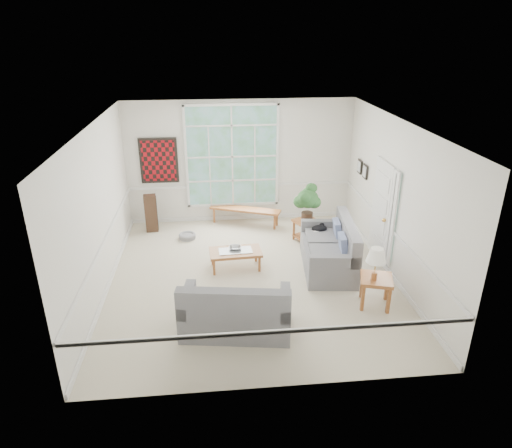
{
  "coord_description": "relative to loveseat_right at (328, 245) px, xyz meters",
  "views": [
    {
      "loc": [
        -0.71,
        -7.79,
        4.52
      ],
      "look_at": [
        0.1,
        0.2,
        1.05
      ],
      "focal_mm": 32.0,
      "sensor_mm": 36.0,
      "label": 1
    }
  ],
  "objects": [
    {
      "name": "cat",
      "position": [
        -0.04,
        0.66,
        0.09
      ],
      "size": [
        0.36,
        0.27,
        0.16
      ],
      "primitive_type": "ellipsoid",
      "rotation": [
        0.0,
        0.0,
        -0.1
      ],
      "color": "black",
      "rests_on": "loveseat_right"
    },
    {
      "name": "pet_bed",
      "position": [
        -2.9,
        1.69,
        -0.44
      ],
      "size": [
        0.47,
        0.47,
        0.12
      ],
      "primitive_type": "cylinder",
      "rotation": [
        0.0,
        0.0,
        -0.2
      ],
      "color": "gray",
      "rests_on": "floor"
    },
    {
      "name": "loveseat_front",
      "position": [
        -1.98,
        -1.89,
        -0.03
      ],
      "size": [
        1.85,
        1.15,
        0.94
      ],
      "primitive_type": "cube",
      "rotation": [
        0.0,
        0.0,
        -0.15
      ],
      "color": "slate",
      "rests_on": "floor"
    },
    {
      "name": "window_bench",
      "position": [
        -1.49,
        2.41,
        -0.29
      ],
      "size": [
        1.76,
        0.97,
        0.41
      ],
      "primitive_type": "cube",
      "rotation": [
        0.0,
        0.0,
        -0.38
      ],
      "color": "#9C5729",
      "rests_on": "floor"
    },
    {
      "name": "entry_door",
      "position": [
        1.14,
        0.36,
        0.55
      ],
      "size": [
        0.08,
        0.9,
        2.1
      ],
      "primitive_type": "cube",
      "color": "white",
      "rests_on": "floor"
    },
    {
      "name": "coffee_table",
      "position": [
        -1.86,
        0.17,
        -0.3
      ],
      "size": [
        1.07,
        0.63,
        0.39
      ],
      "primitive_type": "cube",
      "rotation": [
        0.0,
        0.0,
        0.06
      ],
      "color": "#9C5729",
      "rests_on": "floor"
    },
    {
      "name": "ceiling",
      "position": [
        -1.57,
        -0.24,
        2.5
      ],
      "size": [
        5.5,
        6.0,
        0.02
      ],
      "primitive_type": "cube",
      "color": "white",
      "rests_on": "ground"
    },
    {
      "name": "window_back",
      "position": [
        -1.77,
        2.72,
        1.15
      ],
      "size": [
        2.3,
        0.08,
        2.4
      ],
      "primitive_type": "cube",
      "color": "white",
      "rests_on": "wall_back"
    },
    {
      "name": "side_table",
      "position": [
        0.49,
        -1.43,
        -0.22
      ],
      "size": [
        0.67,
        0.67,
        0.55
      ],
      "primitive_type": "cube",
      "rotation": [
        0.0,
        0.0,
        -0.29
      ],
      "color": "#9C5729",
      "rests_on": "floor"
    },
    {
      "name": "end_table",
      "position": [
        -0.18,
        1.29,
        -0.25
      ],
      "size": [
        0.67,
        0.67,
        0.5
      ],
      "primitive_type": "cube",
      "rotation": [
        0.0,
        0.0,
        0.42
      ],
      "color": "#9C5729",
      "rests_on": "floor"
    },
    {
      "name": "wall_art",
      "position": [
        -3.52,
        2.71,
        1.1
      ],
      "size": [
        0.9,
        0.06,
        1.1
      ],
      "primitive_type": "cube",
      "color": "#580B0F",
      "rests_on": "wall_back"
    },
    {
      "name": "floor_speaker",
      "position": [
        -3.75,
        2.22,
        -0.04
      ],
      "size": [
        0.3,
        0.25,
        0.91
      ],
      "primitive_type": "cube",
      "rotation": [
        0.0,
        0.0,
        0.1
      ],
      "color": "#3D271A",
      "rests_on": "floor"
    },
    {
      "name": "door_sidelight",
      "position": [
        1.14,
        -0.27,
        0.65
      ],
      "size": [
        0.08,
        0.26,
        1.9
      ],
      "primitive_type": "cube",
      "color": "white",
      "rests_on": "wall_right"
    },
    {
      "name": "houseplant",
      "position": [
        -0.19,
        1.24,
        0.45
      ],
      "size": [
        0.72,
        0.72,
        0.89
      ],
      "primitive_type": null,
      "rotation": [
        0.0,
        0.0,
        0.61
      ],
      "color": "#2A5928",
      "rests_on": "end_table"
    },
    {
      "name": "floor",
      "position": [
        -1.57,
        -0.24,
        -0.5
      ],
      "size": [
        5.5,
        6.0,
        0.01
      ],
      "primitive_type": "cube",
      "color": "beige",
      "rests_on": "ground"
    },
    {
      "name": "wall_left",
      "position": [
        -4.32,
        -0.24,
        1.0
      ],
      "size": [
        0.02,
        6.0,
        3.0
      ],
      "primitive_type": "cube",
      "color": "white",
      "rests_on": "ground"
    },
    {
      "name": "wall_frame_near",
      "position": [
        1.14,
        1.51,
        1.05
      ],
      "size": [
        0.04,
        0.26,
        0.32
      ],
      "primitive_type": "cube",
      "color": "black",
      "rests_on": "wall_right"
    },
    {
      "name": "wall_front",
      "position": [
        -1.57,
        -3.24,
        1.0
      ],
      "size": [
        5.5,
        0.02,
        3.0
      ],
      "primitive_type": "cube",
      "color": "white",
      "rests_on": "ground"
    },
    {
      "name": "pewter_bowl",
      "position": [
        -1.86,
        0.24,
        -0.08
      ],
      "size": [
        0.32,
        0.32,
        0.07
      ],
      "primitive_type": "imported",
      "rotation": [
        0.0,
        0.0,
        -0.11
      ],
      "color": "gray",
      "rests_on": "coffee_table"
    },
    {
      "name": "wall_back",
      "position": [
        -1.57,
        2.76,
        1.0
      ],
      "size": [
        5.5,
        0.02,
        3.0
      ],
      "primitive_type": "cube",
      "color": "white",
      "rests_on": "ground"
    },
    {
      "name": "loveseat_right",
      "position": [
        0.0,
        0.0,
        0.0
      ],
      "size": [
        1.15,
        1.93,
        1.0
      ],
      "primitive_type": "cube",
      "rotation": [
        0.0,
        0.0,
        -0.11
      ],
      "color": "slate",
      "rests_on": "floor"
    },
    {
      "name": "wall_right",
      "position": [
        1.18,
        -0.24,
        1.0
      ],
      "size": [
        0.02,
        6.0,
        3.0
      ],
      "primitive_type": "cube",
      "color": "white",
      "rests_on": "ground"
    },
    {
      "name": "wall_frame_far",
      "position": [
        1.14,
        1.91,
        1.05
      ],
      "size": [
        0.04,
        0.26,
        0.32
      ],
      "primitive_type": "cube",
      "color": "black",
      "rests_on": "wall_right"
    },
    {
      "name": "table_lamp",
      "position": [
        0.42,
        -1.47,
        0.35
      ],
      "size": [
        0.37,
        0.37,
        0.59
      ],
      "primitive_type": null,
      "rotation": [
        0.0,
        0.0,
        0.1
      ],
      "color": "white",
      "rests_on": "side_table"
    }
  ]
}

